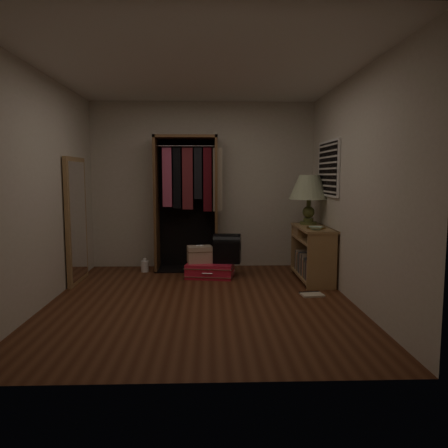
{
  "coord_description": "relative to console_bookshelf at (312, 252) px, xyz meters",
  "views": [
    {
      "loc": [
        0.1,
        -4.94,
        1.47
      ],
      "look_at": [
        0.3,
        0.95,
        0.8
      ],
      "focal_mm": 35.0,
      "sensor_mm": 36.0,
      "label": 1
    }
  ],
  "objects": [
    {
      "name": "floor_book",
      "position": [
        -0.19,
        -0.8,
        -0.38
      ],
      "size": [
        0.29,
        0.25,
        0.02
      ],
      "rotation": [
        0.0,
        0.0,
        0.14
      ],
      "color": "beige",
      "rests_on": "ground"
    },
    {
      "name": "room_walls",
      "position": [
        -1.46,
        -0.99,
        1.11
      ],
      "size": [
        3.52,
        4.02,
        2.6
      ],
      "color": "beige",
      "rests_on": "ground"
    },
    {
      "name": "ground",
      "position": [
        -1.54,
        -1.03,
        -0.39
      ],
      "size": [
        4.0,
        4.0,
        0.0
      ],
      "primitive_type": "plane",
      "color": "#512917",
      "rests_on": "ground"
    },
    {
      "name": "black_bag",
      "position": [
        -1.18,
        0.22,
        0.03
      ],
      "size": [
        0.42,
        0.3,
        0.42
      ],
      "rotation": [
        0.0,
        0.0,
        -0.15
      ],
      "color": "black",
      "rests_on": "pink_suitcase"
    },
    {
      "name": "floor_mirror",
      "position": [
        -3.24,
        -0.03,
        0.46
      ],
      "size": [
        0.06,
        0.8,
        1.7
      ],
      "color": "#A07A4D",
      "rests_on": "ground"
    },
    {
      "name": "white_jug",
      "position": [
        -2.42,
        0.57,
        -0.31
      ],
      "size": [
        0.16,
        0.16,
        0.21
      ],
      "rotation": [
        0.0,
        0.0,
        -0.4
      ],
      "color": "white",
      "rests_on": "ground"
    },
    {
      "name": "console_bookshelf",
      "position": [
        0.0,
        0.0,
        0.0
      ],
      "size": [
        0.42,
        1.12,
        0.75
      ],
      "color": "#A47D4F",
      "rests_on": "ground"
    },
    {
      "name": "table_lamp",
      "position": [
        0.0,
        0.28,
        0.88
      ],
      "size": [
        0.68,
        0.68,
        0.71
      ],
      "rotation": [
        0.0,
        0.0,
        0.21
      ],
      "color": "#4D582A",
      "rests_on": "console_bookshelf"
    },
    {
      "name": "train_case",
      "position": [
        -1.58,
        0.23,
        -0.07
      ],
      "size": [
        0.39,
        0.3,
        0.26
      ],
      "rotation": [
        0.0,
        0.0,
        0.15
      ],
      "color": "#C1AC94",
      "rests_on": "pink_suitcase"
    },
    {
      "name": "ceramic_bowl",
      "position": [
        -0.05,
        -0.36,
        0.38
      ],
      "size": [
        0.21,
        0.21,
        0.04
      ],
      "primitive_type": "imported",
      "rotation": [
        0.0,
        0.0,
        -0.15
      ],
      "color": "#A7C9AF",
      "rests_on": "console_bookshelf"
    },
    {
      "name": "pink_suitcase",
      "position": [
        -1.43,
        0.2,
        -0.29
      ],
      "size": [
        0.75,
        0.59,
        0.21
      ],
      "rotation": [
        0.0,
        0.0,
        -0.17
      ],
      "color": "red",
      "rests_on": "ground"
    },
    {
      "name": "brass_tray",
      "position": [
        0.0,
        -0.18,
        0.36
      ],
      "size": [
        0.3,
        0.3,
        0.01
      ],
      "rotation": [
        0.0,
        0.0,
        -0.2
      ],
      "color": "olive",
      "rests_on": "console_bookshelf"
    },
    {
      "name": "open_wardrobe",
      "position": [
        -1.74,
        0.74,
        0.82
      ],
      "size": [
        1.02,
        0.5,
        2.05
      ],
      "color": "brown",
      "rests_on": "ground"
    }
  ]
}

